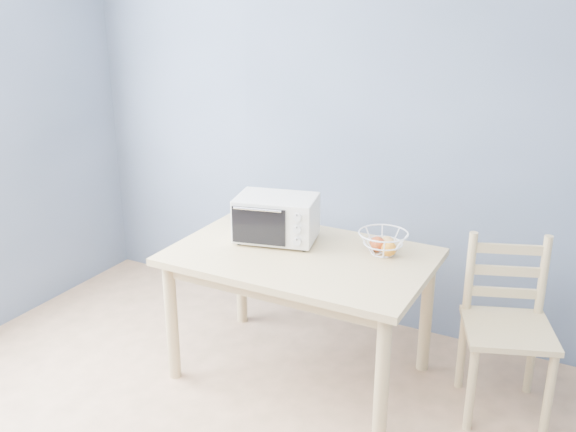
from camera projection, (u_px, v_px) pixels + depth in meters
The scene contains 5 objects.
room at pixel (103, 252), 2.10m from camera, with size 4.01×4.51×2.61m.
dining_table at pixel (301, 270), 3.53m from camera, with size 1.40×0.90×0.75m.
toaster_oven at pixel (273, 217), 3.63m from camera, with size 0.50×0.42×0.26m.
fruit_basket at pixel (384, 243), 3.47m from camera, with size 0.36×0.36×0.12m.
dining_chair at pixel (506, 329), 3.30m from camera, with size 0.56×0.56×0.93m.
Camera 1 is at (1.44, -1.44, 2.12)m, focal length 40.00 mm.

